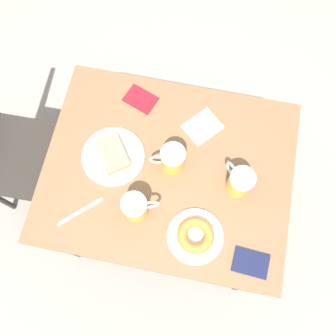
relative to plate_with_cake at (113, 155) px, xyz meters
The scene contains 11 objects.
ground_plane 0.81m from the plate_with_cake, 92.41° to the right, with size 8.00×8.00×0.00m, color gray.
table 0.24m from the plate_with_cake, 92.41° to the right, with size 0.76×0.95×0.77m.
plate_with_cake is the anchor object (origin of this frame).
plate_with_donut 0.44m from the plate_with_cake, 123.25° to the right, with size 0.20×0.20×0.05m.
beer_mug_left 0.24m from the plate_with_cake, 143.79° to the right, with size 0.09×0.13×0.12m.
beer_mug_center 0.23m from the plate_with_cake, 86.18° to the right, with size 0.09×0.13×0.12m.
beer_mug_right 0.49m from the plate_with_cake, 92.54° to the right, with size 0.12×0.11×0.12m.
napkin_folded 0.37m from the plate_with_cake, 58.63° to the right, with size 0.17×0.17×0.00m.
fork 0.24m from the plate_with_cake, 164.01° to the left, with size 0.14×0.14×0.00m.
passport_near_edge 0.27m from the plate_with_cake, 10.49° to the right, with size 0.13×0.15×0.01m.
passport_far_edge 0.65m from the plate_with_cake, 116.94° to the right, with size 0.10×0.13×0.01m.
Camera 1 is at (-0.43, -0.09, 2.13)m, focal length 40.00 mm.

